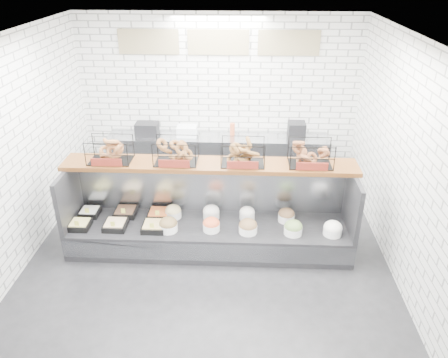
{
  "coord_description": "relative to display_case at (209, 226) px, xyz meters",
  "views": [
    {
      "loc": [
        0.46,
        -4.94,
        3.82
      ],
      "look_at": [
        0.21,
        0.45,
        1.05
      ],
      "focal_mm": 35.0,
      "sensor_mm": 36.0,
      "label": 1
    }
  ],
  "objects": [
    {
      "name": "ground",
      "position": [
        0.0,
        -0.34,
        -0.33
      ],
      "size": [
        5.5,
        5.5,
        0.0
      ],
      "primitive_type": "plane",
      "color": "black",
      "rests_on": "ground"
    },
    {
      "name": "bagel_shelf",
      "position": [
        0.0,
        0.18,
        1.06
      ],
      "size": [
        4.1,
        0.5,
        0.4
      ],
      "color": "#46250F",
      "rests_on": "display_case"
    },
    {
      "name": "room_shell",
      "position": [
        0.0,
        0.26,
        1.73
      ],
      "size": [
        5.02,
        5.51,
        3.01
      ],
      "color": "white",
      "rests_on": "ground"
    },
    {
      "name": "prep_counter",
      "position": [
        -0.0,
        2.09,
        0.14
      ],
      "size": [
        4.0,
        0.6,
        1.2
      ],
      "color": "#93969B",
      "rests_on": "ground"
    },
    {
      "name": "display_case",
      "position": [
        0.0,
        0.0,
        0.0
      ],
      "size": [
        4.0,
        0.9,
        1.2
      ],
      "color": "black",
      "rests_on": "ground"
    }
  ]
}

